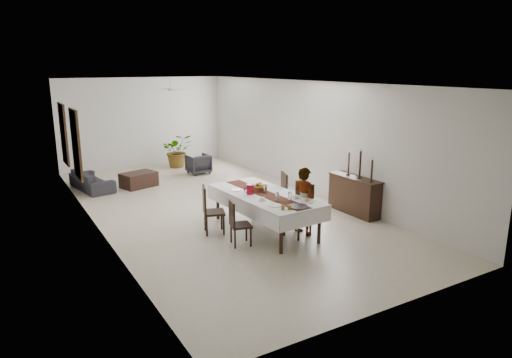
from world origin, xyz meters
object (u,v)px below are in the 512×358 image
(dining_table_top, at_px, (265,196))
(woman, at_px, (304,201))
(red_pitcher, at_px, (250,189))
(sideboard_body, at_px, (354,196))
(sofa, at_px, (92,180))

(dining_table_top, height_order, woman, woman)
(red_pitcher, distance_m, sideboard_body, 2.91)
(dining_table_top, height_order, red_pitcher, red_pitcher)
(sideboard_body, xyz_separation_m, sofa, (-5.19, 5.69, -0.18))
(dining_table_top, distance_m, sideboard_body, 2.59)
(sofa, bearing_deg, woman, -161.77)
(woman, relative_size, sideboard_body, 1.00)
(red_pitcher, height_order, woman, woman)
(sideboard_body, relative_size, sofa, 0.80)
(red_pitcher, relative_size, sofa, 0.12)
(dining_table_top, relative_size, woman, 1.79)
(dining_table_top, xyz_separation_m, sofa, (-2.63, 5.61, -0.53))
(sofa, bearing_deg, sideboard_body, -146.97)
(sideboard_body, bearing_deg, dining_table_top, 178.09)
(dining_table_top, relative_size, sideboard_body, 1.79)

